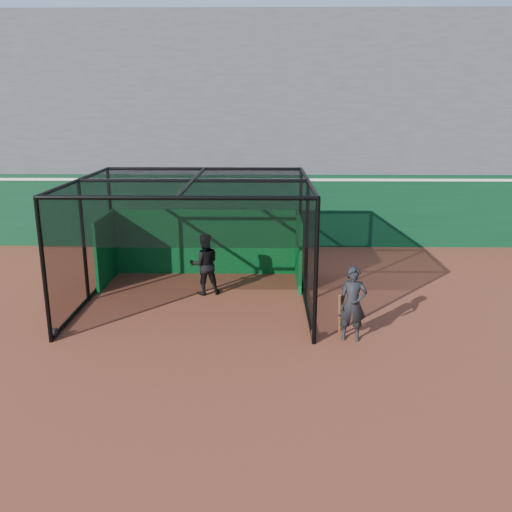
{
  "coord_description": "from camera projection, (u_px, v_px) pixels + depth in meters",
  "views": [
    {
      "loc": [
        1.37,
        -10.12,
        4.77
      ],
      "look_at": [
        1.18,
        2.0,
        1.4
      ],
      "focal_mm": 38.0,
      "sensor_mm": 36.0,
      "label": 1
    }
  ],
  "objects": [
    {
      "name": "grandstand",
      "position": [
        230.0,
        113.0,
        21.67
      ],
      "size": [
        50.0,
        7.85,
        8.95
      ],
      "color": "#4C4C4F",
      "rests_on": "ground"
    },
    {
      "name": "ground",
      "position": [
        197.0,
        348.0,
        11.04
      ],
      "size": [
        120.0,
        120.0,
        0.0
      ],
      "primitive_type": "plane",
      "color": "brown",
      "rests_on": "ground"
    },
    {
      "name": "on_deck_player",
      "position": [
        353.0,
        304.0,
        11.25
      ],
      "size": [
        0.64,
        0.46,
        1.59
      ],
      "color": "black",
      "rests_on": "ground"
    },
    {
      "name": "outfield_wall",
      "position": [
        225.0,
        209.0,
        18.89
      ],
      "size": [
        50.0,
        0.5,
        2.5
      ],
      "color": "#09351A",
      "rests_on": "ground"
    },
    {
      "name": "batter",
      "position": [
        205.0,
        264.0,
        14.04
      ],
      "size": [
        0.91,
        0.79,
        1.61
      ],
      "primitive_type": "imported",
      "rotation": [
        0.0,
        0.0,
        3.39
      ],
      "color": "black",
      "rests_on": "ground"
    },
    {
      "name": "batting_cage",
      "position": [
        195.0,
        243.0,
        13.31
      ],
      "size": [
        5.59,
        5.09,
        3.05
      ],
      "color": "black",
      "rests_on": "ground"
    }
  ]
}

